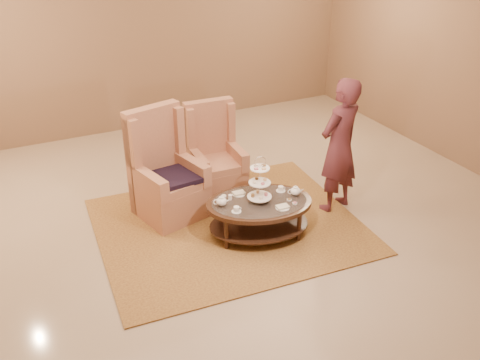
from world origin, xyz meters
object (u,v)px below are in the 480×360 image
armchair_left (165,180)px  person (339,146)px  armchair_right (214,162)px  tea_table (259,207)px

armchair_left → person: (2.07, -0.86, 0.42)m
armchair_left → person: 2.28m
person → armchair_left: bearing=-39.0°
armchair_left → person: bearing=-36.8°
armchair_left → person: person is taller
armchair_right → person: 1.77m
armchair_right → armchair_left: bearing=-156.7°
tea_table → armchair_left: size_ratio=1.03×
armchair_left → armchair_right: 0.88m
tea_table → person: 1.34m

